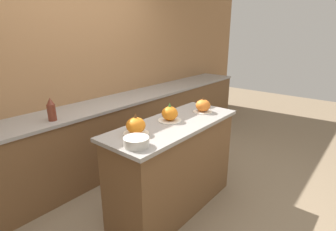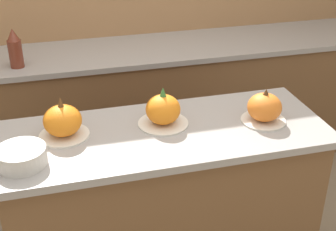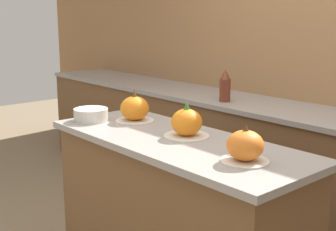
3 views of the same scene
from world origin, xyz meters
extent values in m
cube|color=brown|center=(0.00, 0.00, 0.45)|extent=(1.41, 0.52, 0.91)
cube|color=gray|center=(0.00, 0.00, 0.93)|extent=(1.47, 0.58, 0.03)
cube|color=brown|center=(0.00, 1.21, 0.43)|extent=(6.00, 0.56, 0.87)
cube|color=gray|center=(0.00, 1.21, 0.88)|extent=(6.00, 0.60, 0.03)
cylinder|color=silver|center=(-0.43, 0.07, 0.95)|extent=(0.22, 0.22, 0.01)
ellipsoid|color=orange|center=(-0.43, 0.07, 1.02)|extent=(0.16, 0.16, 0.14)
cone|color=brown|center=(-0.43, 0.07, 1.11)|extent=(0.03, 0.03, 0.05)
cylinder|color=silver|center=(0.01, 0.06, 0.95)|extent=(0.23, 0.23, 0.01)
ellipsoid|color=orange|center=(0.01, 0.06, 1.02)|extent=(0.16, 0.16, 0.13)
cone|color=#38702D|center=(0.01, 0.06, 1.10)|extent=(0.03, 0.03, 0.04)
cylinder|color=silver|center=(0.46, -0.03, 0.95)|extent=(0.21, 0.21, 0.01)
ellipsoid|color=orange|center=(0.46, -0.03, 1.02)|extent=(0.16, 0.16, 0.13)
cone|color=#4C2D14|center=(0.46, -0.03, 1.09)|extent=(0.03, 0.03, 0.03)
cylinder|color=maroon|center=(-0.65, 1.07, 0.99)|extent=(0.08, 0.08, 0.17)
cone|color=maroon|center=(-0.65, 1.07, 1.11)|extent=(0.08, 0.08, 0.07)
cylinder|color=beige|center=(-0.60, -0.11, 0.98)|extent=(0.20, 0.20, 0.07)
camera|label=1|loc=(-1.85, -1.45, 1.78)|focal=28.00mm
camera|label=2|loc=(-0.45, -1.74, 1.97)|focal=50.00mm
camera|label=3|loc=(1.66, -1.50, 1.56)|focal=50.00mm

